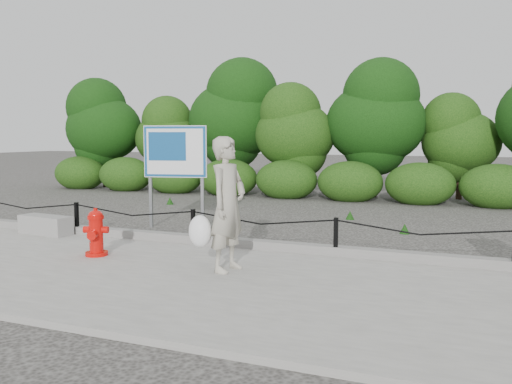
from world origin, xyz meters
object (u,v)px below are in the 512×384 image
at_px(pedestrian, 226,206).
at_px(concrete_block, 45,225).
at_px(fire_hydrant, 96,233).
at_px(advertising_sign, 175,156).

height_order(pedestrian, concrete_block, pedestrian).
distance_m(fire_hydrant, advertising_sign, 3.24).
height_order(concrete_block, advertising_sign, advertising_sign).
bearing_deg(pedestrian, concrete_block, 82.48).
height_order(fire_hydrant, concrete_block, fire_hydrant).
relative_size(pedestrian, concrete_block, 1.69).
bearing_deg(concrete_block, fire_hydrant, -28.49).
distance_m(fire_hydrant, pedestrian, 2.34).
relative_size(pedestrian, advertising_sign, 0.86).
bearing_deg(concrete_block, advertising_sign, 48.00).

